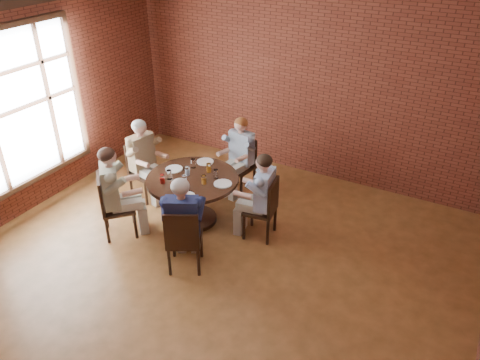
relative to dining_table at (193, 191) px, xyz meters
The scene contains 28 objects.
floor 1.54m from the dining_table, 56.66° to the right, with size 7.00×7.00×0.00m, color #995C2F.
ceiling 3.21m from the dining_table, 56.66° to the right, with size 7.00×7.00×0.00m, color silver.
wall_back 2.70m from the dining_table, 70.93° to the left, with size 7.00×7.00×0.00m, color brown.
window 2.76m from the dining_table, 161.35° to the right, with size 0.10×2.16×2.36m.
dining_table is the anchor object (origin of this frame).
chair_a 1.13m from the dining_table, ahead, with size 0.47×0.47×0.93m.
diner_a 1.05m from the dining_table, ahead, with size 0.52×0.63×1.31m, color #3F62A4, non-canonical shape.
chair_b 1.20m from the dining_table, 81.15° to the left, with size 0.47×0.47×0.92m.
diner_b 1.13m from the dining_table, 81.15° to the left, with size 0.51×0.63×1.30m, color #8C9EB2, non-canonical shape.
chair_c 1.17m from the dining_table, 168.87° to the left, with size 0.51×0.51×0.94m.
diner_c 1.09m from the dining_table, 168.87° to the left, with size 0.53×0.66×1.34m, color brown, non-canonical shape.
chair_d 1.18m from the dining_table, 134.23° to the right, with size 0.64×0.64×0.97m.
diner_d 1.10m from the dining_table, 134.23° to the right, with size 0.56×0.69×1.38m, color #B49D8D, non-canonical shape.
chair_e 1.14m from the dining_table, 62.16° to the right, with size 0.59×0.59×0.95m.
diner_e 1.06m from the dining_table, 62.16° to the right, with size 0.54×0.66×1.35m, color #192147, non-canonical shape.
plate_a 0.54m from the dining_table, ahead, with size 0.26×0.26×0.01m, color white.
plate_b 0.56m from the dining_table, 101.18° to the left, with size 0.26×0.26×0.01m, color white.
plate_c 0.45m from the dining_table, 168.81° to the left, with size 0.26×0.26×0.01m, color white.
plate_d 0.57m from the dining_table, 65.48° to the right, with size 0.26×0.26×0.01m, color white.
glass_a 0.45m from the dining_table, 26.44° to the left, with size 0.07×0.07×0.14m, color white.
glass_b 0.41m from the dining_table, 65.13° to the left, with size 0.07×0.07×0.14m, color white.
glass_c 0.43m from the dining_table, 120.95° to the left, with size 0.07×0.07×0.14m, color white.
glass_d 0.31m from the dining_table, 163.15° to the left, with size 0.07×0.07×0.14m, color white.
glass_e 0.44m from the dining_table, 144.93° to the right, with size 0.07×0.07×0.14m, color white.
glass_f 0.52m from the dining_table, 129.79° to the right, with size 0.07×0.07×0.14m, color white.
glass_g 0.36m from the dining_table, 88.13° to the right, with size 0.07×0.07×0.14m, color white.
glass_h 0.38m from the dining_table, 14.47° to the right, with size 0.07×0.07×0.14m, color white.
smartphone 0.49m from the dining_table, 64.58° to the right, with size 0.07×0.14×0.01m, color black.
Camera 1 is at (2.68, -3.61, 4.13)m, focal length 35.00 mm.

